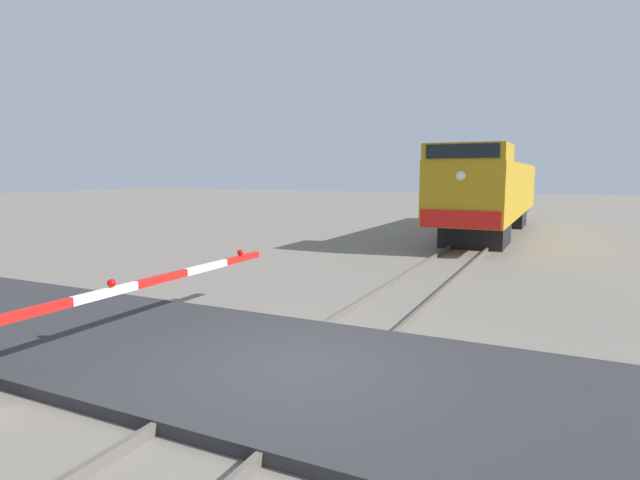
{
  "coord_description": "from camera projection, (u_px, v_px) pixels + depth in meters",
  "views": [
    {
      "loc": [
        3.44,
        -6.43,
        2.99
      ],
      "look_at": [
        -1.01,
        2.77,
        1.68
      ],
      "focal_mm": 28.7,
      "sensor_mm": 36.0,
      "label": 1
    }
  ],
  "objects": [
    {
      "name": "rail_track_right",
      "position": [
        345.0,
        380.0,
        7.29
      ],
      "size": [
        0.08,
        80.0,
        0.15
      ],
      "primitive_type": "cube",
      "color": "#59544C",
      "rests_on": "ground_plane"
    },
    {
      "name": "locomotive",
      "position": [
        491.0,
        192.0,
        25.39
      ],
      "size": [
        3.0,
        16.84,
        4.13
      ],
      "color": "black",
      "rests_on": "ground_plane"
    },
    {
      "name": "road_surface",
      "position": [
        300.0,
        371.0,
        7.6
      ],
      "size": [
        36.0,
        4.48,
        0.17
      ],
      "primitive_type": "cube",
      "color": "#2D2D30",
      "rests_on": "ground_plane"
    },
    {
      "name": "ground_plane",
      "position": [
        300.0,
        377.0,
        7.61
      ],
      "size": [
        160.0,
        160.0,
        0.0
      ],
      "primitive_type": "plane",
      "color": "slate"
    },
    {
      "name": "crossing_gate",
      "position": [
        49.0,
        325.0,
        7.39
      ],
      "size": [
        0.36,
        7.18,
        1.29
      ],
      "color": "silver",
      "rests_on": "ground_plane"
    },
    {
      "name": "rail_track_left",
      "position": [
        259.0,
        364.0,
        7.91
      ],
      "size": [
        0.08,
        80.0,
        0.15
      ],
      "primitive_type": "cube",
      "color": "#59544C",
      "rests_on": "ground_plane"
    }
  ]
}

